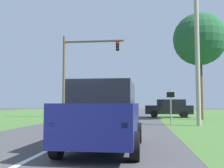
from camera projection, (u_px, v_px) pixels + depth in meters
name	position (u px, v px, depth m)	size (l,w,h in m)	color
ground_plane	(95.00, 127.00, 15.36)	(120.00, 120.00, 0.00)	#424244
red_suv_near	(105.00, 114.00, 8.09)	(2.24, 4.77, 2.06)	navy
pickup_truck_lead	(96.00, 111.00, 14.40)	(2.30, 5.04, 1.88)	#4C515B
traffic_light	(78.00, 65.00, 26.48)	(6.22, 0.40, 8.23)	brown
keep_moving_sign	(171.00, 102.00, 17.43)	(0.60, 0.09, 2.33)	gray
oak_tree_right	(199.00, 40.00, 23.07)	(4.59, 4.59, 9.33)	#4C351E
crossing_suv_far	(169.00, 108.00, 26.41)	(4.69, 2.17, 1.78)	black
utility_pole_right	(197.00, 48.00, 16.61)	(0.28, 0.28, 9.79)	#9E998E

